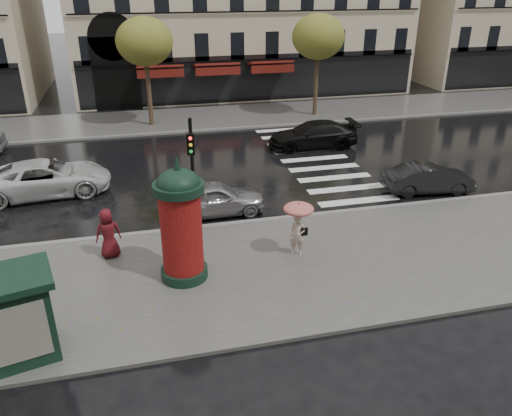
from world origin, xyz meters
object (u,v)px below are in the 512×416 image
object	(u,v)px
woman_umbrella	(298,220)
newsstand	(16,316)
car_white	(46,178)
car_black	(313,135)
car_silver	(214,198)
man_burgundy	(108,233)
traffic_light	(192,165)
morris_column	(181,221)
woman_red	(188,215)
car_darkgrey	(429,179)

from	to	relation	value
woman_umbrella	newsstand	size ratio (longest dim) A/B	0.84
car_white	car_black	size ratio (longest dim) A/B	1.10
newsstand	car_black	xyz separation A→B (m)	(12.74, 14.48, -0.59)
woman_umbrella	car_silver	size ratio (longest dim) A/B	0.48
man_burgundy	car_white	size ratio (longest dim) A/B	0.32
woman_umbrella	car_white	distance (m)	11.90
traffic_light	car_silver	size ratio (longest dim) A/B	1.04
morris_column	newsstand	xyz separation A→B (m)	(-4.29, -2.67, -0.75)
morris_column	car_black	world-z (taller)	morris_column
newsstand	car_black	bearing A→B (deg)	48.66
car_silver	traffic_light	bearing A→B (deg)	147.00
woman_umbrella	car_black	size ratio (longest dim) A/B	0.39
morris_column	car_black	xyz separation A→B (m)	(8.45, 11.82, -1.35)
woman_red	man_burgundy	distance (m)	2.88
woman_red	morris_column	xyz separation A→B (m)	(-0.45, -2.73, 1.12)
morris_column	car_white	xyz separation A→B (m)	(-5.09, 8.27, -1.31)
man_burgundy	traffic_light	size ratio (longest dim) A/B	0.41
man_burgundy	newsstand	size ratio (longest dim) A/B	0.74
traffic_light	car_black	world-z (taller)	traffic_light
woman_red	car_silver	bearing A→B (deg)	-116.29
morris_column	car_darkgrey	world-z (taller)	morris_column
newsstand	car_silver	bearing A→B (deg)	50.29
man_burgundy	car_black	world-z (taller)	man_burgundy
woman_red	car_silver	distance (m)	2.20
car_black	car_white	bearing A→B (deg)	-72.75
morris_column	woman_umbrella	bearing A→B (deg)	6.99
man_burgundy	car_white	world-z (taller)	man_burgundy
morris_column	newsstand	size ratio (longest dim) A/B	1.75
morris_column	man_burgundy	bearing A→B (deg)	141.09
car_silver	woman_red	bearing A→B (deg)	144.79
man_burgundy	woman_umbrella	bearing A→B (deg)	155.17
car_silver	car_white	world-z (taller)	car_white
morris_column	traffic_light	bearing A→B (deg)	76.16
woman_red	traffic_light	xyz separation A→B (m)	(0.30, 0.32, 1.75)
car_darkgrey	car_black	size ratio (longest dim) A/B	0.78
woman_red	car_darkgrey	size ratio (longest dim) A/B	0.43
car_silver	car_black	size ratio (longest dim) A/B	0.83
newsstand	car_darkgrey	distance (m)	17.17
morris_column	car_white	distance (m)	9.80
woman_red	traffic_light	world-z (taller)	traffic_light
woman_red	morris_column	world-z (taller)	morris_column
car_silver	man_burgundy	bearing A→B (deg)	123.44
woman_red	car_darkgrey	xyz separation A→B (m)	(10.84, 1.80, -0.31)
car_darkgrey	woman_red	bearing A→B (deg)	105.76
newsstand	car_white	bearing A→B (deg)	94.20
morris_column	car_silver	xyz separation A→B (m)	(1.69, 4.53, -1.37)
woman_umbrella	man_burgundy	world-z (taller)	woman_umbrella
car_white	car_black	distance (m)	14.00
traffic_light	newsstand	xyz separation A→B (m)	(-5.04, -5.72, -1.38)
woman_red	car_white	xyz separation A→B (m)	(-5.54, 5.54, -0.19)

